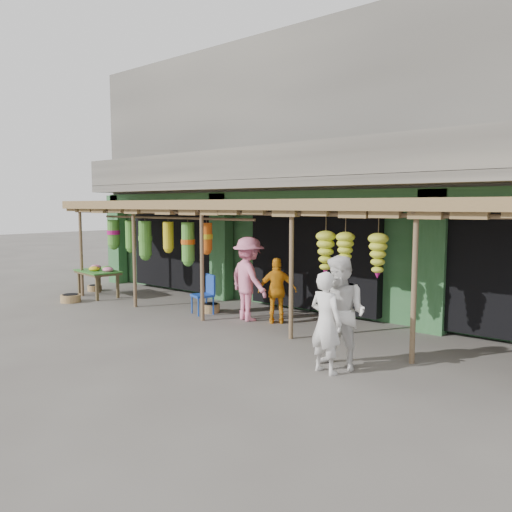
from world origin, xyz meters
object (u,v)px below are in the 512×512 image
Objects in this scene: blue_chair at (206,292)px; person_vendor at (277,291)px; person_front at (326,322)px; person_right at (341,313)px; flower_table at (99,272)px; person_shopper at (249,279)px.

blue_chair is 2.00m from person_vendor.
person_right is (0.09, 0.32, 0.11)m from person_front.
person_right reaches higher than flower_table.
flower_table is 0.87× the size of person_right.
blue_chair is at bearing -27.81° from person_vendor.
person_vendor is (6.05, 0.61, 0.02)m from flower_table.
flower_table is 6.08m from person_vendor.
flower_table is 1.09× the size of person_vendor.
person_front is (8.65, -1.60, 0.09)m from flower_table.
person_shopper is (5.35, 0.44, 0.25)m from flower_table.
person_front is 1.09× the size of person_vendor.
person_right reaches higher than blue_chair.
flower_table is at bearing 176.68° from person_right.
person_vendor is at bearing -31.05° from person_front.
person_vendor is (-2.69, 1.89, -0.18)m from person_right.
blue_chair is at bearing -13.31° from person_front.
blue_chair reaches higher than flower_table.
person_vendor reaches higher than blue_chair.
person_front reaches higher than blue_chair.
person_right is at bearing 171.24° from person_shopper.
person_right reaches higher than person_vendor.
blue_chair is at bearing 24.22° from person_shopper.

